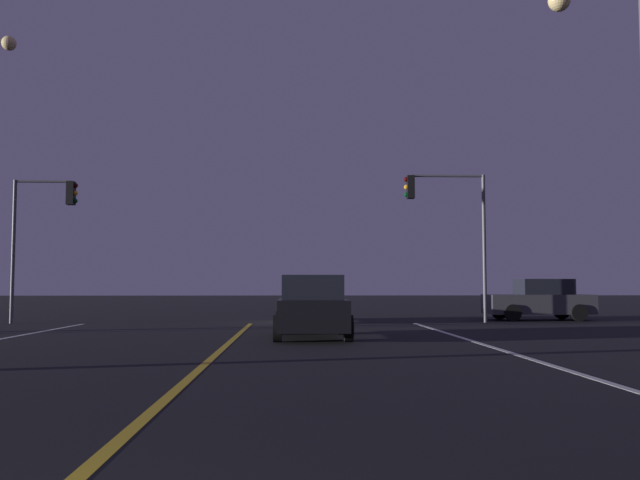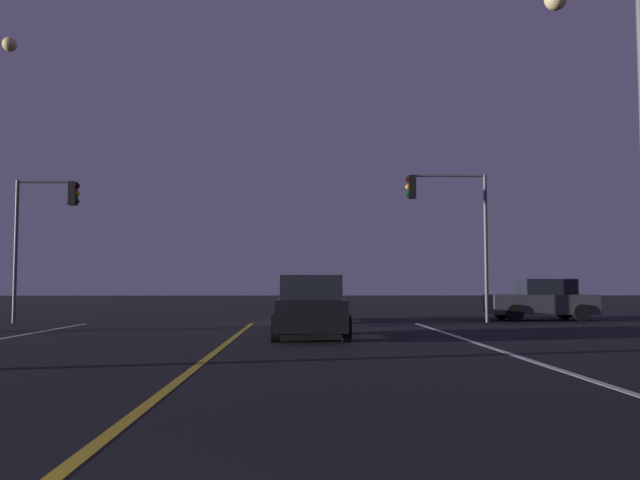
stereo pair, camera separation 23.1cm
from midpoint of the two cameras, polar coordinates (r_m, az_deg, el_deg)
name	(u,v)px [view 1 (the left image)]	position (r m, az deg, el deg)	size (l,w,h in m)	color
lane_edge_right	(578,373)	(12.05, 20.05, -10.32)	(0.16, 30.02, 0.01)	silver
lane_center_divider	(192,375)	(11.31, -11.09, -10.93)	(0.16, 30.02, 0.01)	gold
car_ahead_far	(309,301)	(27.25, -1.19, -5.06)	(2.02, 4.30, 1.70)	black
car_crossing_side	(539,300)	(30.05, 17.47, -4.77)	(4.30, 2.02, 1.70)	black
car_lead_same_lane	(312,308)	(18.84, -1.04, -5.63)	(2.02, 4.30, 1.70)	black
traffic_light_near_right	(447,213)	(27.40, 10.20, 2.23)	(3.21, 0.36, 5.78)	#4C4C51
traffic_light_near_left	(44,218)	(28.42, -22.11, 1.73)	(2.44, 0.36, 5.47)	#4C4C51
street_lamp_right_near	(624,119)	(14.83, 23.41, 9.16)	(2.00, 0.44, 7.28)	#4C4C51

